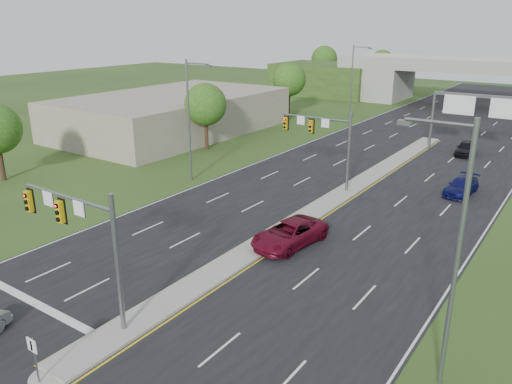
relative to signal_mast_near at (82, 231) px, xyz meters
The scene contains 21 objects.
ground 5.24m from the signal_mast_near, ahead, with size 240.00×240.00×0.00m, color #2A4318.
road 35.46m from the signal_mast_near, 86.31° to the left, with size 24.00×160.00×0.02m, color black.
median 23.64m from the signal_mast_near, 84.40° to the left, with size 2.00×54.00×0.16m, color gray.
median_nose 6.48m from the signal_mast_near, 60.04° to the right, with size 2.00×2.00×0.16m, color gray.
lane_markings 29.41m from the signal_mast_near, 86.72° to the left, with size 23.72×160.00×0.01m.
signal_mast_near is the anchor object (origin of this frame).
signal_mast_far 25.00m from the signal_mast_near, 90.00° to the left, with size 6.62×0.60×7.00m.
keep_right_sign 5.94m from the signal_mast_near, 63.06° to the right, with size 0.60×0.13×2.20m.
sign_gantry 45.88m from the signal_mast_near, 78.75° to the left, with size 11.58×0.44×6.67m.
overpass 80.11m from the signal_mast_near, 88.38° to the left, with size 80.00×14.00×8.10m.
lightpole_l_mid 22.95m from the signal_mast_near, 118.79° to the left, with size 2.85×0.25×11.00m.
lightpole_l_far 56.19m from the signal_mast_near, 101.33° to the left, with size 2.85×0.25×11.00m.
lightpole_r_near 16.42m from the signal_mast_near, 18.06° to the left, with size 2.85×0.25×11.00m.
tree_l_near 34.92m from the signal_mast_near, 120.53° to the left, with size 4.80×4.80×7.60m.
tree_l_mid 59.21m from the signal_mast_near, 111.54° to the left, with size 5.20×5.20×8.12m.
tree_back_a 100.64m from the signal_mast_near, 110.80° to the left, with size 6.00×6.00×8.85m.
tree_back_b 96.56m from the signal_mast_near, 103.01° to the left, with size 5.60×5.60×8.32m.
commercial_building 44.77m from the signal_mast_near, 128.34° to the left, with size 18.00×30.00×5.00m, color gray.
car_far_a 14.04m from the signal_mast_near, 73.81° to the left, with size 2.71×5.87×1.63m, color #5E091D.
car_far_b 32.29m from the signal_mast_near, 70.70° to the left, with size 1.94×4.78×1.39m, color #0B0C42.
car_far_c 45.24m from the signal_mast_near, 80.18° to the left, with size 1.85×4.59×1.56m, color black.
Camera 1 is at (16.90, -13.27, 14.12)m, focal length 35.00 mm.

